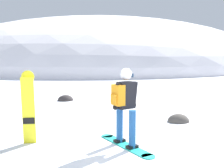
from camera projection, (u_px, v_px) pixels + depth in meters
name	position (u px, v px, depth m)	size (l,w,h in m)	color
ground_plane	(137.00, 153.00, 5.90)	(300.00, 300.00, 0.00)	white
ridge_peak_main	(100.00, 64.00, 38.02)	(41.58, 37.42, 12.09)	white
snowboarder_main	(125.00, 105.00, 6.20)	(0.93, 1.70, 1.71)	#23B7A3
spare_snowboard	(28.00, 107.00, 6.35)	(0.28, 0.19, 1.65)	yellow
rock_mid	(66.00, 100.00, 11.82)	(0.65, 0.55, 0.45)	#383333
rock_small	(178.00, 122.00, 8.41)	(0.65, 0.55, 0.45)	#4C4742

